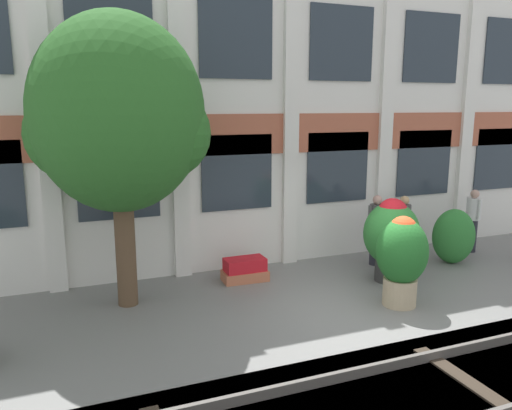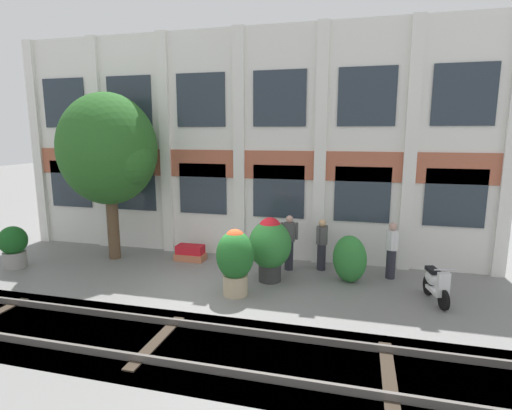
{
  "view_description": "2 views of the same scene",
  "coord_description": "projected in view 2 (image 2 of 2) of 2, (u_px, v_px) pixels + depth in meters",
  "views": [
    {
      "loc": [
        -4.99,
        -7.47,
        3.75
      ],
      "look_at": [
        -1.34,
        1.81,
        1.74
      ],
      "focal_mm": 35.0,
      "sensor_mm": 36.0,
      "label": 1
    },
    {
      "loc": [
        3.75,
        -9.4,
        4.11
      ],
      "look_at": [
        0.92,
        1.64,
        2.04
      ],
      "focal_mm": 28.0,
      "sensor_mm": 36.0,
      "label": 2
    }
  ],
  "objects": [
    {
      "name": "apartment_facade",
      "position": [
        242.0,
        146.0,
        13.11
      ],
      "size": [
        15.97,
        0.64,
        7.34
      ],
      "color": "silver",
      "rests_on": "ground"
    },
    {
      "name": "scooter_near_curb",
      "position": [
        435.0,
        284.0,
        9.84
      ],
      "size": [
        0.59,
        1.36,
        0.98
      ],
      "rotation": [
        0.0,
        0.0,
        4.95
      ],
      "color": "black",
      "rests_on": "ground"
    },
    {
      "name": "resident_watching_tracks",
      "position": [
        289.0,
        241.0,
        12.02
      ],
      "size": [
        0.52,
        0.34,
        1.68
      ],
      "rotation": [
        0.0,
        0.0,
        -1.38
      ],
      "color": "#282833",
      "rests_on": "ground"
    },
    {
      "name": "topiary_hedge",
      "position": [
        350.0,
        259.0,
        11.06
      ],
      "size": [
        1.2,
        1.08,
        1.33
      ],
      "primitive_type": "ellipsoid",
      "rotation": [
        0.0,
        0.0,
        5.79
      ],
      "color": "#2D7A33",
      "rests_on": "ground"
    },
    {
      "name": "potted_plant_ribbed_drum",
      "position": [
        270.0,
        245.0,
        11.06
      ],
      "size": [
        1.19,
        1.19,
        1.82
      ],
      "color": "#333333",
      "rests_on": "ground"
    },
    {
      "name": "rail_tracks",
      "position": [
        157.0,
        348.0,
        7.98
      ],
      "size": [
        23.61,
        2.8,
        0.43
      ],
      "color": "#4C473F",
      "rests_on": "ground"
    },
    {
      "name": "potted_plant_square_trough",
      "position": [
        190.0,
        253.0,
        13.02
      ],
      "size": [
        0.99,
        0.55,
        0.5
      ],
      "color": "#B76647",
      "rests_on": "ground"
    },
    {
      "name": "ground_plane",
      "position": [
        207.0,
        289.0,
        10.61
      ],
      "size": [
        80.0,
        80.0,
        0.0
      ],
      "primitive_type": "plane",
      "color": "slate"
    },
    {
      "name": "potted_plant_stone_basin",
      "position": [
        13.0,
        245.0,
        12.23
      ],
      "size": [
        0.83,
        0.83,
        1.3
      ],
      "color": "gray",
      "rests_on": "ground"
    },
    {
      "name": "broadleaf_tree",
      "position": [
        108.0,
        152.0,
        12.67
      ],
      "size": [
        3.22,
        3.07,
        5.36
      ],
      "color": "brown",
      "rests_on": "ground"
    },
    {
      "name": "resident_by_doorway",
      "position": [
        392.0,
        249.0,
        11.29
      ],
      "size": [
        0.34,
        0.53,
        1.63
      ],
      "rotation": [
        0.0,
        0.0,
        -0.13
      ],
      "color": "#282833",
      "rests_on": "ground"
    },
    {
      "name": "potted_plant_fluted_column",
      "position": [
        235.0,
        258.0,
        10.1
      ],
      "size": [
        0.96,
        0.96,
        1.73
      ],
      "color": "tan",
      "rests_on": "ground"
    },
    {
      "name": "resident_near_plants",
      "position": [
        322.0,
        243.0,
        12.01
      ],
      "size": [
        0.34,
        0.47,
        1.56
      ],
      "rotation": [
        0.0,
        0.0,
        -0.52
      ],
      "color": "#282833",
      "rests_on": "ground"
    }
  ]
}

